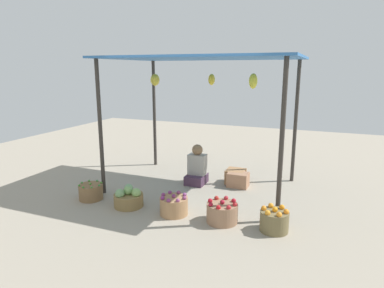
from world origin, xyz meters
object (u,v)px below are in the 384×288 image
basket_purple_onions (174,205)px  wooden_crate_stacked_rear (236,176)px  basket_cabbages (129,198)px  basket_oranges (274,220)px  basket_red_apples (222,212)px  basket_green_chilies (91,192)px  vendor_person (197,169)px  wooden_crate_near_vendor (238,180)px

basket_purple_onions → wooden_crate_stacked_rear: (0.51, 1.78, -0.01)m
basket_cabbages → basket_oranges: 2.35m
basket_purple_onions → basket_red_apples: 0.78m
basket_cabbages → basket_red_apples: (1.60, 0.02, 0.01)m
basket_green_chilies → wooden_crate_stacked_rear: bearing=39.9°
basket_red_apples → basket_oranges: bearing=0.5°
basket_green_chilies → basket_red_apples: size_ratio=0.89×
vendor_person → wooden_crate_near_vendor: 0.83m
basket_purple_onions → basket_red_apples: bearing=1.8°
basket_purple_onions → wooden_crate_stacked_rear: basket_purple_onions is taller
basket_red_apples → basket_oranges: size_ratio=1.16×
vendor_person → basket_cabbages: bearing=-112.8°
basket_green_chilies → wooden_crate_stacked_rear: basket_green_chilies is taller
basket_purple_onions → wooden_crate_stacked_rear: 1.85m
wooden_crate_near_vendor → basket_green_chilies: bearing=-144.3°
basket_red_apples → basket_oranges: (0.76, 0.01, 0.01)m
basket_green_chilies → wooden_crate_near_vendor: (2.20, 1.58, 0.00)m
basket_cabbages → basket_purple_onions: (0.82, -0.00, 0.01)m
basket_cabbages → basket_purple_onions: 0.82m
basket_cabbages → wooden_crate_stacked_rear: bearing=53.1°
basket_green_chilies → wooden_crate_near_vendor: bearing=35.7°
vendor_person → basket_green_chilies: bearing=-133.5°
basket_oranges → wooden_crate_near_vendor: bearing=120.5°
vendor_person → basket_cabbages: size_ratio=1.62×
wooden_crate_near_vendor → basket_purple_onions: bearing=-110.8°
basket_cabbages → basket_red_apples: bearing=0.8°
vendor_person → basket_cabbages: 1.62m
vendor_person → basket_oranges: vendor_person is taller
basket_oranges → wooden_crate_stacked_rear: bearing=120.3°
basket_red_apples → wooden_crate_stacked_rear: 1.77m
wooden_crate_stacked_rear → basket_oranges: bearing=-59.7°
basket_green_chilies → basket_purple_onions: (1.60, -0.02, 0.01)m
vendor_person → basket_red_apples: 1.76m
basket_purple_onions → wooden_crate_stacked_rear: bearing=74.0°
wooden_crate_near_vendor → wooden_crate_stacked_rear: size_ratio=1.08×
basket_green_chilies → basket_oranges: (3.13, 0.01, 0.02)m
basket_purple_onions → basket_oranges: bearing=1.1°
vendor_person → wooden_crate_near_vendor: vendor_person is taller
basket_red_apples → wooden_crate_stacked_rear: basket_red_apples is taller
wooden_crate_stacked_rear → basket_cabbages: bearing=-126.9°
basket_purple_onions → basket_red_apples: basket_red_apples is taller
basket_oranges → vendor_person: bearing=139.9°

